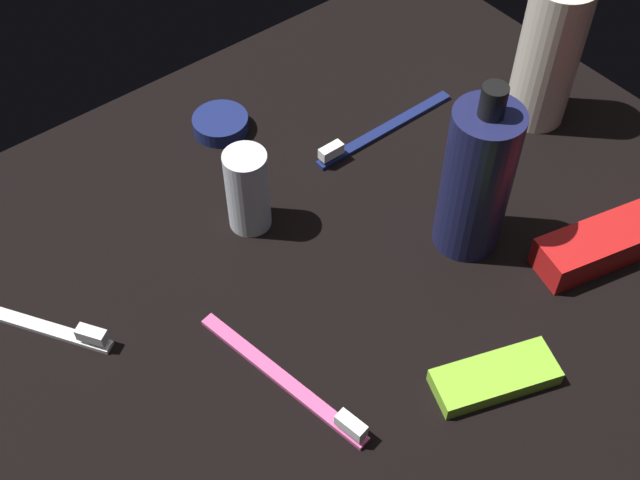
{
  "coord_description": "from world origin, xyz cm",
  "views": [
    {
      "loc": [
        29.33,
        37.03,
        59.73
      ],
      "look_at": [
        0.0,
        0.0,
        3.0
      ],
      "focal_mm": 45.98,
      "sensor_mm": 36.0,
      "label": 1
    }
  ],
  "objects_px": {
    "toothpaste_box_red": "(623,236)",
    "bodywash_bottle": "(549,52)",
    "toothbrush_white": "(29,321)",
    "lotion_bottle": "(477,179)",
    "toothbrush_pink": "(291,383)",
    "cream_tin_left": "(221,124)",
    "deodorant_stick": "(248,190)",
    "snack_bar_lime": "(495,377)",
    "toothbrush_navy": "(378,131)"
  },
  "relations": [
    {
      "from": "lotion_bottle",
      "to": "bodywash_bottle",
      "type": "relative_size",
      "value": 1.0
    },
    {
      "from": "bodywash_bottle",
      "to": "lotion_bottle",
      "type": "bearing_deg",
      "value": 23.35
    },
    {
      "from": "bodywash_bottle",
      "to": "toothpaste_box_red",
      "type": "xyz_separation_m",
      "value": [
        0.08,
        0.18,
        -0.07
      ]
    },
    {
      "from": "deodorant_stick",
      "to": "cream_tin_left",
      "type": "distance_m",
      "value": 0.14
    },
    {
      "from": "lotion_bottle",
      "to": "cream_tin_left",
      "type": "relative_size",
      "value": 3.06
    },
    {
      "from": "lotion_bottle",
      "to": "deodorant_stick",
      "type": "height_order",
      "value": "lotion_bottle"
    },
    {
      "from": "toothbrush_pink",
      "to": "cream_tin_left",
      "type": "bearing_deg",
      "value": -113.66
    },
    {
      "from": "toothbrush_navy",
      "to": "cream_tin_left",
      "type": "xyz_separation_m",
      "value": [
        0.13,
        -0.11,
        0.0
      ]
    },
    {
      "from": "bodywash_bottle",
      "to": "toothbrush_white",
      "type": "height_order",
      "value": "bodywash_bottle"
    },
    {
      "from": "lotion_bottle",
      "to": "toothpaste_box_red",
      "type": "distance_m",
      "value": 0.16
    },
    {
      "from": "toothbrush_white",
      "to": "toothbrush_pink",
      "type": "xyz_separation_m",
      "value": [
        -0.14,
        0.19,
        0.0
      ]
    },
    {
      "from": "bodywash_bottle",
      "to": "deodorant_stick",
      "type": "bearing_deg",
      "value": -10.9
    },
    {
      "from": "toothbrush_white",
      "to": "toothbrush_navy",
      "type": "relative_size",
      "value": 0.87
    },
    {
      "from": "toothpaste_box_red",
      "to": "snack_bar_lime",
      "type": "bearing_deg",
      "value": 21.94
    },
    {
      "from": "toothpaste_box_red",
      "to": "bodywash_bottle",
      "type": "bearing_deg",
      "value": -99.65
    },
    {
      "from": "lotion_bottle",
      "to": "toothpaste_box_red",
      "type": "height_order",
      "value": "lotion_bottle"
    },
    {
      "from": "lotion_bottle",
      "to": "toothbrush_navy",
      "type": "distance_m",
      "value": 0.18
    },
    {
      "from": "toothpaste_box_red",
      "to": "toothbrush_pink",
      "type": "bearing_deg",
      "value": 1.65
    },
    {
      "from": "toothbrush_white",
      "to": "toothbrush_pink",
      "type": "height_order",
      "value": "same"
    },
    {
      "from": "toothbrush_navy",
      "to": "toothpaste_box_red",
      "type": "relative_size",
      "value": 1.02
    },
    {
      "from": "toothbrush_navy",
      "to": "lotion_bottle",
      "type": "bearing_deg",
      "value": 80.05
    },
    {
      "from": "toothbrush_pink",
      "to": "snack_bar_lime",
      "type": "bearing_deg",
      "value": 143.38
    },
    {
      "from": "bodywash_bottle",
      "to": "toothbrush_white",
      "type": "distance_m",
      "value": 0.56
    },
    {
      "from": "snack_bar_lime",
      "to": "cream_tin_left",
      "type": "xyz_separation_m",
      "value": [
        0.0,
        -0.4,
        0.0
      ]
    },
    {
      "from": "toothbrush_white",
      "to": "toothpaste_box_red",
      "type": "distance_m",
      "value": 0.54
    },
    {
      "from": "deodorant_stick",
      "to": "toothbrush_pink",
      "type": "relative_size",
      "value": 0.49
    },
    {
      "from": "deodorant_stick",
      "to": "lotion_bottle",
      "type": "bearing_deg",
      "value": 136.18
    },
    {
      "from": "lotion_bottle",
      "to": "deodorant_stick",
      "type": "relative_size",
      "value": 2.06
    },
    {
      "from": "deodorant_stick",
      "to": "toothpaste_box_red",
      "type": "relative_size",
      "value": 0.5
    },
    {
      "from": "cream_tin_left",
      "to": "toothpaste_box_red",
      "type": "bearing_deg",
      "value": 118.83
    },
    {
      "from": "toothbrush_pink",
      "to": "toothbrush_navy",
      "type": "xyz_separation_m",
      "value": [
        -0.25,
        -0.19,
        0.0
      ]
    },
    {
      "from": "bodywash_bottle",
      "to": "toothbrush_pink",
      "type": "relative_size",
      "value": 1.01
    },
    {
      "from": "deodorant_stick",
      "to": "toothbrush_white",
      "type": "bearing_deg",
      "value": -5.65
    },
    {
      "from": "toothbrush_white",
      "to": "toothpaste_box_red",
      "type": "relative_size",
      "value": 0.89
    },
    {
      "from": "toothbrush_white",
      "to": "cream_tin_left",
      "type": "distance_m",
      "value": 0.29
    },
    {
      "from": "toothbrush_navy",
      "to": "toothpaste_box_red",
      "type": "distance_m",
      "value": 0.27
    },
    {
      "from": "cream_tin_left",
      "to": "toothbrush_navy",
      "type": "bearing_deg",
      "value": 138.59
    },
    {
      "from": "lotion_bottle",
      "to": "toothbrush_pink",
      "type": "height_order",
      "value": "lotion_bottle"
    },
    {
      "from": "bodywash_bottle",
      "to": "toothbrush_white",
      "type": "xyz_separation_m",
      "value": [
        0.55,
        -0.09,
        -0.08
      ]
    },
    {
      "from": "snack_bar_lime",
      "to": "cream_tin_left",
      "type": "distance_m",
      "value": 0.4
    },
    {
      "from": "deodorant_stick",
      "to": "snack_bar_lime",
      "type": "bearing_deg",
      "value": 101.76
    },
    {
      "from": "toothpaste_box_red",
      "to": "snack_bar_lime",
      "type": "distance_m",
      "value": 0.2
    },
    {
      "from": "toothbrush_white",
      "to": "cream_tin_left",
      "type": "bearing_deg",
      "value": -158.89
    },
    {
      "from": "toothbrush_white",
      "to": "toothbrush_pink",
      "type": "bearing_deg",
      "value": 126.55
    },
    {
      "from": "lotion_bottle",
      "to": "bodywash_bottle",
      "type": "height_order",
      "value": "same"
    },
    {
      "from": "toothbrush_pink",
      "to": "cream_tin_left",
      "type": "height_order",
      "value": "toothbrush_pink"
    },
    {
      "from": "toothbrush_navy",
      "to": "bodywash_bottle",
      "type": "bearing_deg",
      "value": 152.71
    },
    {
      "from": "toothbrush_pink",
      "to": "toothpaste_box_red",
      "type": "xyz_separation_m",
      "value": [
        -0.33,
        0.07,
        0.01
      ]
    },
    {
      "from": "toothbrush_pink",
      "to": "toothbrush_white",
      "type": "bearing_deg",
      "value": -53.45
    },
    {
      "from": "toothbrush_navy",
      "to": "snack_bar_lime",
      "type": "bearing_deg",
      "value": 67.14
    }
  ]
}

